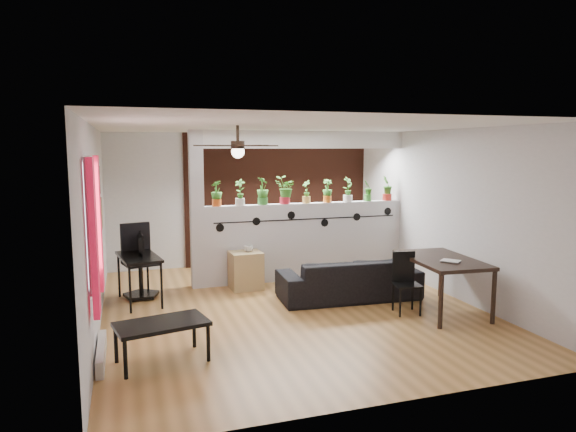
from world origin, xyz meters
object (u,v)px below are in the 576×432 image
(potted_plant_1, at_px, (240,192))
(sofa, at_px, (349,279))
(potted_plant_3, at_px, (285,189))
(folding_chair, at_px, (405,277))
(ceiling_fan, at_px, (238,148))
(cup, at_px, (249,249))
(cube_shelf, at_px, (246,270))
(computer_desk, at_px, (139,260))
(potted_plant_0, at_px, (217,193))
(potted_plant_8, at_px, (387,187))
(coffee_table, at_px, (162,326))
(potted_plant_6, at_px, (348,188))
(potted_plant_7, at_px, (368,190))
(office_chair, at_px, (139,265))
(potted_plant_4, at_px, (306,191))
(dining_table, at_px, (442,264))
(potted_plant_5, at_px, (327,190))
(potted_plant_2, at_px, (263,190))

(potted_plant_1, height_order, sofa, potted_plant_1)
(potted_plant_3, distance_m, folding_chair, 2.69)
(ceiling_fan, distance_m, cup, 2.25)
(cube_shelf, relative_size, computer_desk, 0.58)
(potted_plant_0, relative_size, potted_plant_8, 0.94)
(potted_plant_1, bearing_deg, coffee_table, -117.45)
(potted_plant_6, bearing_deg, potted_plant_7, 0.00)
(office_chair, bearing_deg, potted_plant_4, 5.48)
(computer_desk, bearing_deg, dining_table, -22.79)
(potted_plant_0, height_order, computer_desk, potted_plant_0)
(potted_plant_0, xyz_separation_m, potted_plant_5, (1.98, 0.00, -0.01))
(cube_shelf, relative_size, coffee_table, 0.59)
(potted_plant_5, height_order, coffee_table, potted_plant_5)
(potted_plant_2, xyz_separation_m, office_chair, (-2.07, -0.27, -1.10))
(potted_plant_2, relative_size, coffee_table, 0.45)
(potted_plant_4, distance_m, cube_shelf, 1.75)
(cube_shelf, height_order, dining_table, dining_table)
(potted_plant_4, height_order, dining_table, potted_plant_4)
(potted_plant_4, distance_m, dining_table, 2.76)
(potted_plant_0, height_order, folding_chair, potted_plant_0)
(potted_plant_2, height_order, potted_plant_5, potted_plant_2)
(potted_plant_2, xyz_separation_m, potted_plant_4, (0.79, 0.00, -0.04))
(potted_plant_1, bearing_deg, potted_plant_4, 0.00)
(dining_table, xyz_separation_m, coffee_table, (-3.91, -0.61, -0.28))
(potted_plant_1, bearing_deg, computer_desk, -160.21)
(potted_plant_7, bearing_deg, cup, -171.64)
(office_chair, bearing_deg, computer_desk, -91.76)
(office_chair, bearing_deg, potted_plant_5, 4.82)
(potted_plant_6, relative_size, dining_table, 0.31)
(cube_shelf, height_order, computer_desk, computer_desk)
(potted_plant_4, xyz_separation_m, coffee_table, (-2.70, -2.93, -1.16))
(potted_plant_0, xyz_separation_m, folding_chair, (2.28, -2.20, -1.07))
(potted_plant_5, bearing_deg, ceiling_fan, -137.94)
(potted_plant_4, height_order, potted_plant_8, potted_plant_8)
(potted_plant_6, distance_m, computer_desk, 3.83)
(potted_plant_1, distance_m, dining_table, 3.45)
(cup, height_order, office_chair, office_chair)
(potted_plant_3, xyz_separation_m, cup, (-0.73, -0.34, -0.93))
(potted_plant_8, xyz_separation_m, cube_shelf, (-2.76, -0.34, -1.28))
(potted_plant_3, xyz_separation_m, potted_plant_4, (0.39, 0.00, -0.04))
(potted_plant_3, bearing_deg, dining_table, -55.40)
(potted_plant_1, distance_m, computer_desk, 2.02)
(computer_desk, bearing_deg, potted_plant_4, 11.92)
(potted_plant_4, height_order, computer_desk, potted_plant_4)
(potted_plant_1, relative_size, sofa, 0.22)
(computer_desk, distance_m, office_chair, 0.37)
(office_chair, distance_m, dining_table, 4.55)
(potted_plant_5, relative_size, office_chair, 0.36)
(potted_plant_2, xyz_separation_m, folding_chair, (1.49, -2.20, -1.09))
(ceiling_fan, xyz_separation_m, potted_plant_0, (0.02, 1.80, -0.74))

